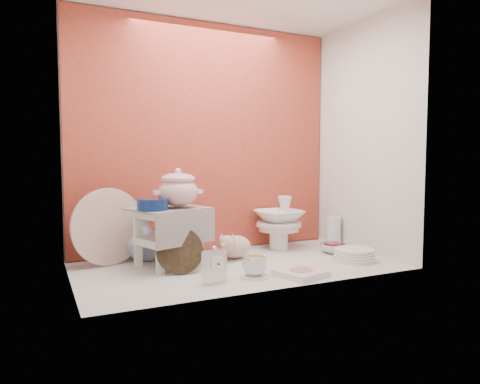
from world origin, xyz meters
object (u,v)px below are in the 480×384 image
object	(u,v)px
porcelain_tower	(279,223)
dinner_plate_stack	(354,255)
soup_tureen	(178,188)
mantel_clock	(214,265)
blue_white_vase	(145,239)
floral_platter	(109,227)
plush_pig	(235,246)
gold_rim_teacup	(255,266)
step_stool	(168,237)
crystal_bowl	(334,248)

from	to	relation	value
porcelain_tower	dinner_plate_stack	bearing A→B (deg)	-65.16
soup_tureen	mantel_clock	bearing A→B (deg)	-81.67
blue_white_vase	porcelain_tower	distance (m)	0.90
floral_platter	plush_pig	world-z (taller)	floral_platter
soup_tureen	floral_platter	size ratio (longest dim) A/B	0.59
plush_pig	porcelain_tower	size ratio (longest dim) A/B	0.73
floral_platter	dinner_plate_stack	distance (m)	1.45
floral_platter	porcelain_tower	world-z (taller)	floral_platter
plush_pig	gold_rim_teacup	world-z (taller)	plush_pig
gold_rim_teacup	dinner_plate_stack	size ratio (longest dim) A/B	0.50
soup_tureen	plush_pig	bearing A→B (deg)	5.49
blue_white_vase	dinner_plate_stack	distance (m)	1.26
blue_white_vase	step_stool	bearing A→B (deg)	-69.46
plush_pig	floral_platter	bearing A→B (deg)	152.38
plush_pig	crystal_bowl	bearing A→B (deg)	-24.44
floral_platter	porcelain_tower	size ratio (longest dim) A/B	1.24
soup_tureen	gold_rim_teacup	distance (m)	0.62
soup_tureen	crystal_bowl	size ratio (longest dim) A/B	1.38
blue_white_vase	gold_rim_teacup	world-z (taller)	blue_white_vase
blue_white_vase	mantel_clock	xyz separation A→B (m)	(0.19, -0.65, -0.03)
floral_platter	dinner_plate_stack	bearing A→B (deg)	-21.30
blue_white_vase	gold_rim_teacup	size ratio (longest dim) A/B	1.97
plush_pig	crystal_bowl	distance (m)	0.67
floral_platter	gold_rim_teacup	distance (m)	0.88
step_stool	floral_platter	distance (m)	0.35
porcelain_tower	crystal_bowl	bearing A→B (deg)	-44.84
plush_pig	porcelain_tower	xyz separation A→B (m)	(0.39, 0.15, 0.10)
gold_rim_teacup	porcelain_tower	bearing A→B (deg)	49.97
blue_white_vase	crystal_bowl	size ratio (longest dim) A/B	1.29
dinner_plate_stack	crystal_bowl	distance (m)	0.24
gold_rim_teacup	dinner_plate_stack	bearing A→B (deg)	5.41
step_stool	blue_white_vase	bearing A→B (deg)	91.23
mantel_clock	plush_pig	distance (m)	0.53
gold_rim_teacup	crystal_bowl	distance (m)	0.80
crystal_bowl	porcelain_tower	size ratio (longest dim) A/B	0.53
step_stool	floral_platter	size ratio (longest dim) A/B	0.88
mantel_clock	porcelain_tower	world-z (taller)	porcelain_tower
floral_platter	mantel_clock	xyz separation A→B (m)	(0.41, -0.60, -0.13)
dinner_plate_stack	mantel_clock	bearing A→B (deg)	-175.25
blue_white_vase	gold_rim_teacup	bearing A→B (deg)	-56.72
plush_pig	soup_tureen	bearing A→B (deg)	171.22
plush_pig	gold_rim_teacup	xyz separation A→B (m)	(-0.08, -0.42, -0.02)
step_stool	mantel_clock	world-z (taller)	step_stool
mantel_clock	dinner_plate_stack	size ratio (longest dim) A/B	0.73
soup_tureen	blue_white_vase	bearing A→B (deg)	117.75
soup_tureen	gold_rim_teacup	xyz separation A→B (m)	(0.28, -0.38, -0.39)
dinner_plate_stack	floral_platter	bearing A→B (deg)	158.70
plush_pig	porcelain_tower	world-z (taller)	porcelain_tower
blue_white_vase	dinner_plate_stack	xyz separation A→B (m)	(1.12, -0.57, -0.09)
mantel_clock	blue_white_vase	bearing A→B (deg)	89.99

